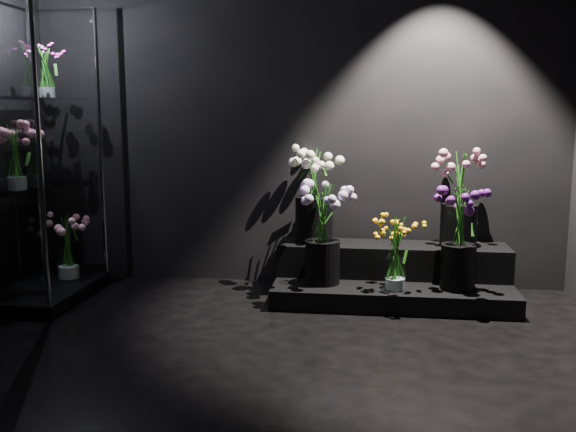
# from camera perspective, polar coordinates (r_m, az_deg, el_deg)

# --- Properties ---
(floor) EXTENTS (4.00, 4.00, 0.00)m
(floor) POSITION_cam_1_polar(r_m,az_deg,el_deg) (3.17, -3.66, -15.28)
(floor) COLOR black
(floor) RESTS_ON ground
(wall_back) EXTENTS (4.00, 0.00, 4.00)m
(wall_back) POSITION_cam_1_polar(r_m,az_deg,el_deg) (4.86, 0.78, 10.30)
(wall_back) COLOR black
(wall_back) RESTS_ON floor
(display_riser) EXTENTS (1.64, 0.73, 0.37)m
(display_riser) POSITION_cam_1_polar(r_m,az_deg,el_deg) (4.65, 9.25, -5.33)
(display_riser) COLOR black
(display_riser) RESTS_ON floor
(display_case) EXTENTS (0.56, 0.93, 2.05)m
(display_case) POSITION_cam_1_polar(r_m,az_deg,el_deg) (4.72, -21.37, 5.16)
(display_case) COLOR black
(display_case) RESTS_ON floor
(bouquet_orange_bells) EXTENTS (0.31, 0.31, 0.50)m
(bouquet_orange_bells) POSITION_cam_1_polar(r_m,az_deg,el_deg) (4.31, 9.57, -3.25)
(bouquet_orange_bells) COLOR white
(bouquet_orange_bells) RESTS_ON display_riser
(bouquet_lilac) EXTENTS (0.47, 0.47, 0.71)m
(bouquet_lilac) POSITION_cam_1_polar(r_m,az_deg,el_deg) (4.39, 3.11, -0.81)
(bouquet_lilac) COLOR black
(bouquet_lilac) RESTS_ON display_riser
(bouquet_purple) EXTENTS (0.33, 0.33, 0.67)m
(bouquet_purple) POSITION_cam_1_polar(r_m,az_deg,el_deg) (4.40, 14.99, -1.55)
(bouquet_purple) COLOR black
(bouquet_purple) RESTS_ON display_riser
(bouquet_cream_roses) EXTENTS (0.42, 0.42, 0.70)m
(bouquet_cream_roses) POSITION_cam_1_polar(r_m,az_deg,el_deg) (4.69, 2.34, 2.41)
(bouquet_cream_roses) COLOR black
(bouquet_cream_roses) RESTS_ON display_riser
(bouquet_pink_roses) EXTENTS (0.45, 0.45, 0.69)m
(bouquet_pink_roses) POSITION_cam_1_polar(r_m,az_deg,el_deg) (4.67, 15.04, 2.02)
(bouquet_pink_roses) COLOR black
(bouquet_pink_roses) RESTS_ON display_riser
(bouquet_case_pink) EXTENTS (0.39, 0.39, 0.45)m
(bouquet_case_pink) POSITION_cam_1_polar(r_m,az_deg,el_deg) (4.58, -23.09, 5.15)
(bouquet_case_pink) COLOR white
(bouquet_case_pink) RESTS_ON display_case
(bouquet_case_magenta) EXTENTS (0.26, 0.26, 0.38)m
(bouquet_case_magenta) POSITION_cam_1_polar(r_m,az_deg,el_deg) (4.87, -20.75, 12.08)
(bouquet_case_magenta) COLOR white
(bouquet_case_magenta) RESTS_ON display_case
(bouquet_case_base_pink) EXTENTS (0.39, 0.39, 0.47)m
(bouquet_case_base_pink) POSITION_cam_1_polar(r_m,az_deg,el_deg) (4.99, -19.03, -2.47)
(bouquet_case_base_pink) COLOR white
(bouquet_case_base_pink) RESTS_ON display_case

